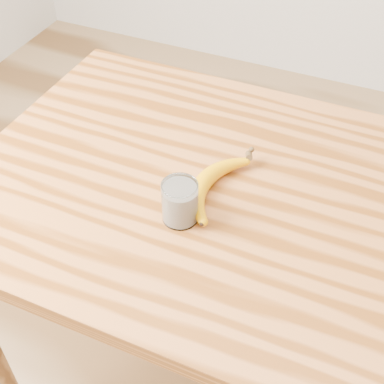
% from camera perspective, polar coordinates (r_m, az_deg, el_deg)
% --- Properties ---
extents(table, '(1.20, 0.80, 0.90)m').
position_cam_1_polar(table, '(1.21, 5.21, -4.64)').
color(table, '#A7612B').
rests_on(table, ground).
extents(smoothie_glass, '(0.07, 0.07, 0.09)m').
position_cam_1_polar(smoothie_glass, '(1.03, -1.29, -1.11)').
color(smoothie_glass, white).
rests_on(smoothie_glass, table).
extents(banana, '(0.13, 0.31, 0.04)m').
position_cam_1_polar(banana, '(1.11, 1.20, 1.10)').
color(banana, '#D98E00').
rests_on(banana, table).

